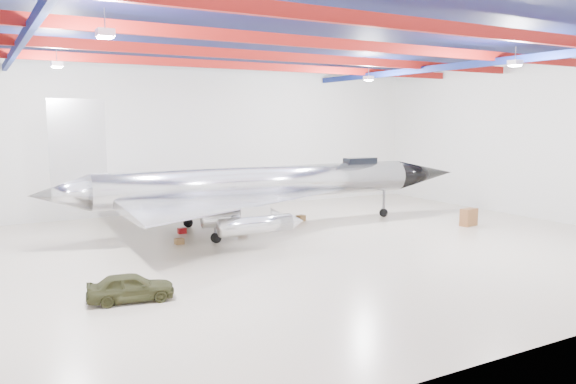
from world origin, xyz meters
TOP-DOWN VIEW (x-y plane):
  - floor at (0.00, 0.00)m, footprint 40.00×40.00m
  - wall_back at (0.00, 15.00)m, footprint 40.00×0.00m
  - wall_right at (20.00, 0.00)m, footprint 0.00×30.00m
  - ceiling at (0.00, 0.00)m, footprint 40.00×40.00m
  - ceiling_structure at (0.00, 0.00)m, footprint 39.50×29.50m
  - jet_aircraft at (1.72, 5.80)m, footprint 29.21×17.23m
  - jeep at (-9.14, -4.55)m, footprint 3.41×1.83m
  - desk at (13.81, 0.08)m, footprint 1.33×0.85m
  - crate_ply at (-4.38, 4.03)m, footprint 0.51×0.43m
  - toolbox_red at (-3.29, 6.81)m, footprint 0.48×0.38m
  - parts_bin at (5.18, 6.93)m, footprint 0.66×0.59m
  - tool_chest at (3.99, 6.21)m, footprint 0.57×0.57m
  - oil_barrel at (0.07, 5.32)m, footprint 0.72×0.64m
  - spares_box at (2.65, 8.81)m, footprint 0.44×0.44m

SIDE VIEW (x-z plane):
  - floor at x=0.00m, z-range 0.00..0.00m
  - spares_box at x=2.65m, z-range 0.00..0.32m
  - crate_ply at x=-4.38m, z-range 0.00..0.33m
  - toolbox_red at x=-3.29m, z-range 0.00..0.33m
  - parts_bin at x=5.18m, z-range 0.00..0.39m
  - tool_chest at x=3.99m, z-range 0.00..0.42m
  - oil_barrel at x=0.07m, z-range 0.00..0.43m
  - jeep at x=-9.14m, z-range 0.00..1.10m
  - desk at x=13.81m, z-range 0.00..1.13m
  - jet_aircraft at x=1.72m, z-range -1.37..6.60m
  - wall_back at x=0.00m, z-range -14.50..25.50m
  - wall_right at x=20.00m, z-range -9.50..20.50m
  - ceiling_structure at x=0.00m, z-range 9.79..10.86m
  - ceiling at x=0.00m, z-range 11.00..11.00m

